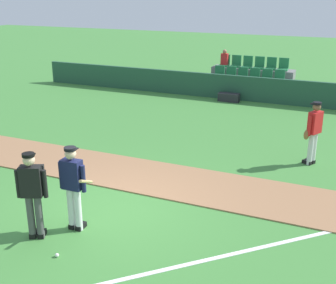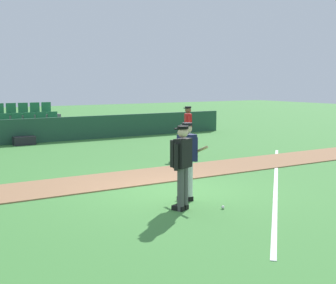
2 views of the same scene
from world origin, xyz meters
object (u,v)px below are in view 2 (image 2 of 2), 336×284
object	(u,v)px
batter_navy_jersey	(187,158)
baseball	(223,207)
umpire_home_plate	(182,163)
runner_red_jersey	(188,129)
equipment_bag	(24,141)

from	to	relation	value
batter_navy_jersey	baseball	world-z (taller)	batter_navy_jersey
umpire_home_plate	baseball	size ratio (longest dim) A/B	23.78
baseball	batter_navy_jersey	bearing A→B (deg)	104.52
runner_red_jersey	baseball	xyz separation A→B (m)	(-3.64, -6.50, -0.93)
umpire_home_plate	baseball	distance (m)	1.30
baseball	equipment_bag	bearing A→B (deg)	92.06
batter_navy_jersey	runner_red_jersey	bearing A→B (deg)	54.86
runner_red_jersey	baseball	size ratio (longest dim) A/B	23.78
umpire_home_plate	runner_red_jersey	bearing A→B (deg)	54.09
batter_navy_jersey	umpire_home_plate	world-z (taller)	same
umpire_home_plate	batter_navy_jersey	bearing A→B (deg)	47.26
batter_navy_jersey	runner_red_jersey	distance (m)	6.77
baseball	equipment_bag	distance (m)	12.54
baseball	equipment_bag	size ratio (longest dim) A/B	0.08
batter_navy_jersey	umpire_home_plate	bearing A→B (deg)	-132.74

